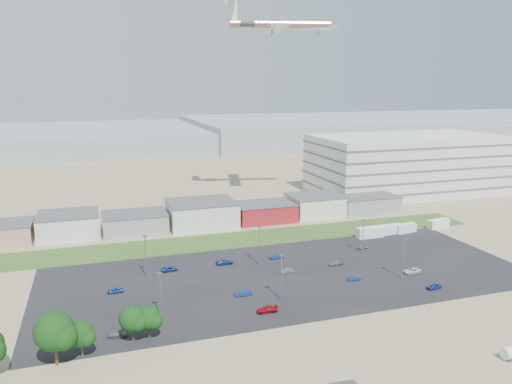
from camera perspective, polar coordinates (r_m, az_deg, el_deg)
name	(u,v)px	position (r m, az deg, el deg)	size (l,w,h in m)	color
ground	(301,312)	(107.45, 5.20, -13.50)	(700.00, 700.00, 0.00)	#8D7E5A
parking_lot	(288,275)	(126.12, 3.69, -9.46)	(120.00, 50.00, 0.01)	black
grass_strip	(234,240)	(153.19, -2.52, -5.47)	(160.00, 16.00, 0.02)	#32531F
hills_backdrop	(194,137)	(413.44, -7.07, 6.30)	(700.00, 200.00, 9.00)	gray
building_row	(169,216)	(166.67, -9.96, -2.76)	(170.00, 20.00, 8.00)	silver
parking_garage	(406,164)	(226.99, 16.78, 3.08)	(80.00, 40.00, 25.00)	silver
box_trailer_a	(370,232)	(158.92, 12.88, -4.52)	(8.65, 2.70, 3.24)	silver
box_trailer_b	(390,229)	(164.24, 15.05, -4.14)	(7.78, 2.43, 2.92)	silver
box_trailer_c	(405,228)	(166.97, 16.70, -3.99)	(7.50, 2.34, 2.81)	silver
box_trailer_d	(438,224)	(175.45, 20.11, -3.43)	(7.91, 2.47, 2.97)	silver
tree_left	(55,335)	(93.17, -22.03, -14.95)	(7.20, 7.20, 10.80)	black
tree_mid	(81,337)	(95.05, -19.36, -15.35)	(4.88, 4.88, 7.32)	black
tree_right	(132,322)	(97.23, -13.95, -14.17)	(5.22, 5.22, 7.83)	black
tree_near	(149,320)	(97.73, -12.16, -14.12)	(4.84, 4.84, 7.26)	black
lightpole_front_l	(160,295)	(105.14, -10.88, -11.44)	(1.12, 0.46, 9.48)	slate
lightpole_front_m	(281,278)	(110.62, 2.90, -9.74)	(1.23, 0.51, 10.42)	slate
lightpole_front_r	(403,259)	(127.20, 16.48, -7.34)	(1.19, 0.50, 10.11)	slate
lightpole_back_l	(146,257)	(125.50, -12.49, -7.25)	(1.26, 0.52, 10.67)	slate
lightpole_back_m	(259,246)	(130.65, 0.40, -6.15)	(1.26, 0.53, 10.75)	slate
lightpole_back_r	(363,237)	(142.98, 12.11, -5.00)	(1.15, 0.48, 9.76)	slate
airliner	(280,25)	(199.01, 2.81, 18.56)	(46.52, 31.72, 13.74)	silver
parked_car_0	(412,271)	(132.79, 17.42, -8.59)	(2.15, 4.67, 1.30)	silver
parked_car_1	(354,278)	(124.87, 11.15, -9.64)	(1.16, 3.33, 1.10)	navy
parked_car_2	(434,286)	(124.76, 19.67, -10.12)	(1.50, 3.74, 1.27)	navy
parked_car_3	(267,309)	(106.67, 1.26, -13.27)	(1.82, 4.48, 1.30)	maroon
parked_car_4	(243,293)	(114.37, -1.46, -11.44)	(1.37, 3.94, 1.30)	navy
parked_car_5	(115,290)	(120.08, -15.78, -10.76)	(1.43, 3.56, 1.21)	navy
parked_car_6	(225,262)	(133.01, -3.59, -7.99)	(1.82, 4.49, 1.30)	navy
parked_car_7	(287,271)	(127.30, 3.52, -8.97)	(1.24, 3.57, 1.17)	#595B5E
parked_car_8	(363,247)	(147.88, 12.10, -6.18)	(1.34, 3.32, 1.13)	#A5A5AA
parked_car_9	(169,269)	(130.12, -9.87, -8.65)	(1.93, 4.19, 1.16)	navy
parked_car_10	(118,334)	(100.97, -15.54, -15.35)	(1.58, 3.88, 1.13)	#595B5E
parked_car_11	(277,256)	(137.12, 2.36, -7.34)	(1.38, 3.96, 1.31)	navy
parked_car_12	(336,263)	(133.79, 9.08, -8.04)	(1.59, 3.92, 1.14)	#A5A5AA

